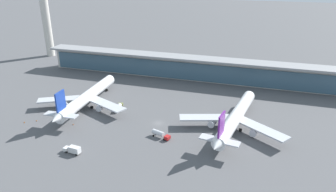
# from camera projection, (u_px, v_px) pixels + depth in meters

# --- Properties ---
(ground_plane) EXTENTS (1200.00, 1200.00, 0.00)m
(ground_plane) POSITION_uv_depth(u_px,v_px,m) (158.00, 123.00, 148.07)
(ground_plane) COLOR #515154
(airliner_left_stand) EXTENTS (49.35, 64.16, 17.09)m
(airliner_left_stand) POSITION_uv_depth(u_px,v_px,m) (87.00, 97.00, 163.54)
(airliner_left_stand) COLOR white
(airliner_left_stand) RESTS_ON ground
(airliner_centre_stand) EXTENTS (48.85, 64.09, 17.09)m
(airliner_centre_stand) POSITION_uv_depth(u_px,v_px,m) (235.00, 118.00, 141.34)
(airliner_centre_stand) COLOR white
(airliner_centre_stand) RESTS_ON ground
(service_truck_near_nose_olive) EXTENTS (4.36, 8.89, 2.95)m
(service_truck_near_nose_olive) POSITION_uv_depth(u_px,v_px,m) (119.00, 107.00, 161.31)
(service_truck_near_nose_olive) COLOR olive
(service_truck_near_nose_olive) RESTS_ON ground
(service_truck_under_wing_white) EXTENTS (7.49, 3.02, 3.10)m
(service_truck_under_wing_white) POSITION_uv_depth(u_px,v_px,m) (73.00, 150.00, 123.61)
(service_truck_under_wing_white) COLOR silver
(service_truck_under_wing_white) RESTS_ON ground
(service_truck_mid_apron_red) EXTENTS (8.87, 4.83, 2.95)m
(service_truck_mid_apron_red) POSITION_uv_depth(u_px,v_px,m) (160.00, 134.00, 135.07)
(service_truck_mid_apron_red) COLOR #B21E1E
(service_truck_mid_apron_red) RESTS_ON ground
(terminal_building) EXTENTS (200.36, 12.80, 15.20)m
(terminal_building) POSITION_uv_depth(u_px,v_px,m) (191.00, 68.00, 202.84)
(terminal_building) COLOR beige
(terminal_building) RESTS_ON ground
(control_tower) EXTENTS (12.00, 12.00, 76.89)m
(control_tower) POSITION_uv_depth(u_px,v_px,m) (44.00, 3.00, 244.07)
(control_tower) COLOR beige
(control_tower) RESTS_ON ground
(safety_cone_alpha) EXTENTS (0.62, 0.62, 0.70)m
(safety_cone_alpha) POSITION_uv_depth(u_px,v_px,m) (24.00, 122.00, 148.36)
(safety_cone_alpha) COLOR orange
(safety_cone_alpha) RESTS_ON ground
(safety_cone_bravo) EXTENTS (0.62, 0.62, 0.70)m
(safety_cone_bravo) POSITION_uv_depth(u_px,v_px,m) (36.00, 120.00, 149.95)
(safety_cone_bravo) COLOR orange
(safety_cone_bravo) RESTS_ON ground
(safety_cone_charlie) EXTENTS (0.62, 0.62, 0.70)m
(safety_cone_charlie) POSITION_uv_depth(u_px,v_px,m) (60.00, 121.00, 149.53)
(safety_cone_charlie) COLOR orange
(safety_cone_charlie) RESTS_ON ground
(safety_cone_delta) EXTENTS (0.62, 0.62, 0.70)m
(safety_cone_delta) POSITION_uv_depth(u_px,v_px,m) (73.00, 124.00, 146.40)
(safety_cone_delta) COLOR orange
(safety_cone_delta) RESTS_ON ground
(safety_cone_echo) EXTENTS (0.62, 0.62, 0.70)m
(safety_cone_echo) POSITION_uv_depth(u_px,v_px,m) (63.00, 122.00, 148.61)
(safety_cone_echo) COLOR orange
(safety_cone_echo) RESTS_ON ground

